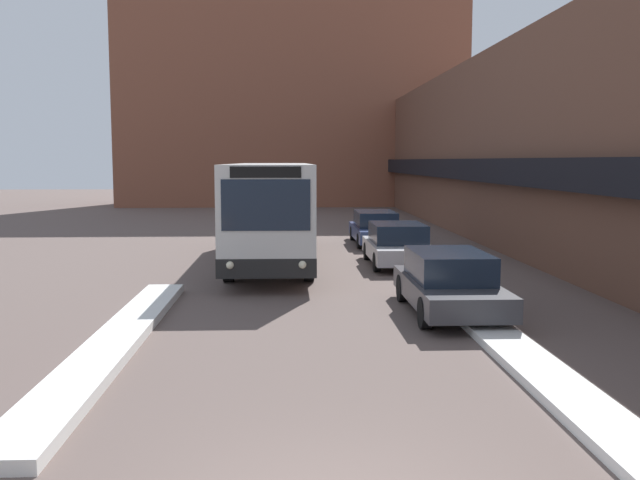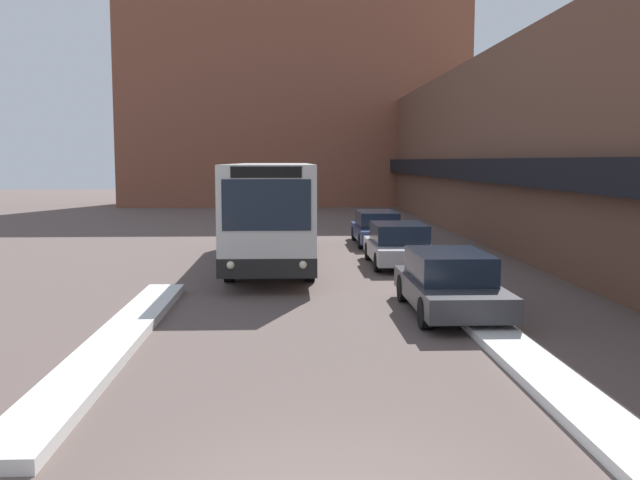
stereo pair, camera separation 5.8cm
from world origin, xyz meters
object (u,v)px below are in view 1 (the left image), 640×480
(parked_car_front, at_px, (449,282))
(parked_car_back, at_px, (375,228))
(city_bus, at_px, (271,209))
(parked_car_middle, at_px, (398,244))

(parked_car_front, distance_m, parked_car_back, 13.35)
(city_bus, bearing_deg, parked_car_back, 50.92)
(parked_car_middle, xyz_separation_m, parked_car_back, (0.00, 5.94, -0.01))
(parked_car_front, height_order, parked_car_back, parked_car_front)
(parked_car_middle, bearing_deg, parked_car_back, 90.00)
(city_bus, height_order, parked_car_front, city_bus)
(city_bus, bearing_deg, parked_car_middle, -11.35)
(parked_car_middle, relative_size, parked_car_back, 0.90)
(parked_car_front, distance_m, parked_car_middle, 7.41)
(parked_car_front, bearing_deg, parked_car_middle, 90.00)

